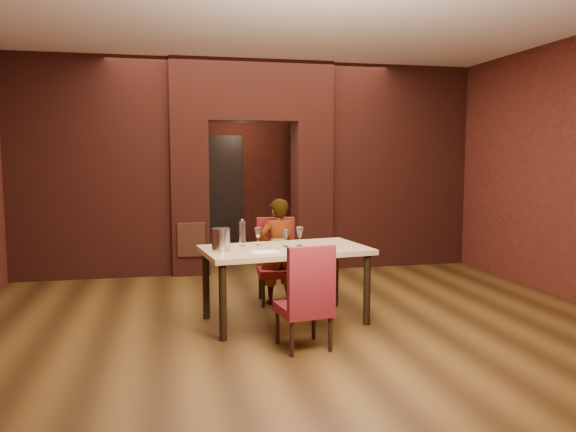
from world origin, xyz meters
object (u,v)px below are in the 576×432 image
wine_glass_a (258,237)px  potted_plant (318,281)px  wine_glass_b (286,238)px  wine_bucket (221,239)px  chair_near (303,296)px  chair_far (278,261)px  person_seated (278,251)px  water_bottle (242,233)px  wine_glass_c (300,237)px  dining_table (285,285)px

wine_glass_a → potted_plant: (0.87, 0.70, -0.68)m
wine_glass_b → wine_bucket: (-0.70, -0.12, 0.02)m
chair_near → wine_glass_a: wine_glass_a is taller
chair_far → chair_near: (-0.08, -1.65, -0.02)m
potted_plant → chair_far: bearing=-169.8°
person_seated → water_bottle: (-0.50, -0.55, 0.31)m
wine_bucket → water_bottle: (0.26, 0.27, 0.03)m
wine_glass_b → wine_glass_c: bearing=-1.7°
wine_glass_a → water_bottle: (-0.17, 0.00, 0.05)m
chair_far → wine_glass_a: bearing=-115.2°
person_seated → water_bottle: 0.81m
chair_far → water_bottle: size_ratio=3.55×
person_seated → dining_table: bearing=78.1°
dining_table → wine_bucket: size_ratio=7.44×
wine_glass_b → water_bottle: water_bottle is taller
chair_near → wine_glass_a: size_ratio=5.06×
chair_far → wine_glass_b: (-0.06, -0.74, 0.39)m
wine_glass_c → water_bottle: 0.62m
potted_plant → chair_near: bearing=-109.6°
person_seated → potted_plant: (0.54, 0.14, -0.42)m
chair_near → wine_glass_b: bearing=-100.6°
chair_far → person_seated: 0.13m
person_seated → wine_bucket: bearing=40.7°
wine_glass_b → potted_plant: (0.59, 0.84, -0.68)m
chair_near → wine_glass_b: 1.00m
person_seated → wine_glass_a: bearing=52.8°
chair_near → person_seated: person_seated is taller
chair_near → water_bottle: water_bottle is taller
chair_near → dining_table: bearing=-99.4°
person_seated → wine_glass_b: bearing=79.3°
person_seated → water_bottle: bearing=41.4°
water_bottle → dining_table: bearing=-25.5°
wine_glass_b → wine_glass_c: (0.15, -0.00, 0.01)m
wine_glass_a → water_bottle: size_ratio=0.67×
chair_near → chair_far: bearing=-101.8°
wine_glass_b → water_bottle: (-0.45, 0.15, 0.05)m
chair_far → person_seated: person_seated is taller
wine_glass_b → water_bottle: size_ratio=0.63×
chair_far → wine_glass_a: (-0.34, -0.60, 0.39)m
dining_table → chair_near: (-0.01, -0.85, 0.09)m
wine_glass_b → wine_glass_c: wine_glass_c is taller
wine_glass_a → wine_bucket: wine_bucket is taller
chair_near → wine_glass_a: 1.16m
person_seated → water_bottle: person_seated is taller
wine_bucket → potted_plant: size_ratio=0.53×
wine_glass_a → water_bottle: water_bottle is taller
wine_glass_a → chair_near: bearing=-76.6°
dining_table → person_seated: person_seated is taller
chair_far → water_bottle: water_bottle is taller
dining_table → water_bottle: 0.72m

